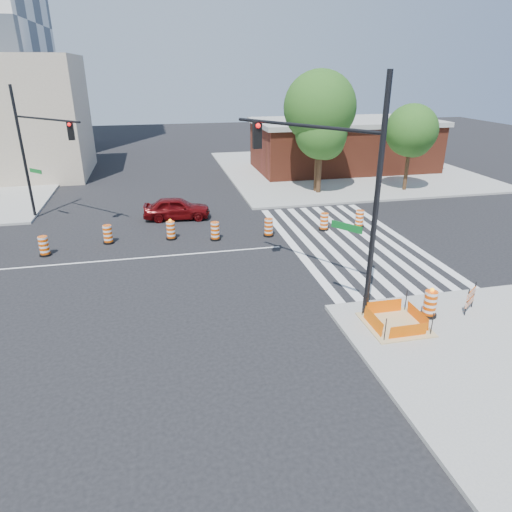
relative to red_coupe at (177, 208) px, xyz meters
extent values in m
plane|color=black|center=(-1.91, -6.17, -0.71)|extent=(120.00, 120.00, 0.00)
cube|color=gray|center=(16.09, 11.83, -0.63)|extent=(22.00, 22.00, 0.15)
cube|color=silver|center=(5.89, -6.17, -0.70)|extent=(0.45, 13.50, 0.01)
cube|color=silver|center=(6.79, -6.17, -0.70)|extent=(0.45, 13.50, 0.01)
cube|color=silver|center=(7.69, -6.17, -0.70)|extent=(0.45, 13.50, 0.01)
cube|color=silver|center=(8.59, -6.17, -0.70)|extent=(0.45, 13.50, 0.01)
cube|color=silver|center=(9.49, -6.17, -0.70)|extent=(0.45, 13.50, 0.01)
cube|color=silver|center=(10.39, -6.17, -0.70)|extent=(0.45, 13.50, 0.01)
cube|color=silver|center=(11.29, -6.17, -0.70)|extent=(0.45, 13.50, 0.01)
cube|color=silver|center=(12.19, -6.17, -0.70)|extent=(0.45, 13.50, 0.01)
cube|color=silver|center=(-1.91, -6.17, -0.70)|extent=(14.00, 0.12, 0.01)
cube|color=tan|center=(7.09, -15.17, -0.53)|extent=(2.20, 2.20, 0.05)
cube|color=#E95B04|center=(7.09, -16.07, -0.28)|extent=(1.44, 0.02, 0.55)
cube|color=#E95B04|center=(7.09, -14.27, -0.28)|extent=(1.44, 0.02, 0.55)
cube|color=#E95B04|center=(6.19, -15.17, -0.28)|extent=(0.02, 1.44, 0.55)
cube|color=#E95B04|center=(7.99, -15.17, -0.28)|extent=(0.02, 1.44, 0.55)
cylinder|color=black|center=(6.19, -16.07, -0.11)|extent=(0.04, 0.04, 0.90)
cylinder|color=black|center=(7.99, -16.07, -0.11)|extent=(0.04, 0.04, 0.90)
cylinder|color=black|center=(6.19, -14.27, -0.11)|extent=(0.04, 0.04, 0.90)
cylinder|color=black|center=(7.99, -14.27, -0.11)|extent=(0.04, 0.04, 0.90)
cube|color=maroon|center=(16.09, 11.83, 1.39)|extent=(16.00, 8.00, 4.20)
cube|color=gray|center=(16.09, 11.83, 3.69)|extent=(16.50, 8.50, 0.40)
imported|color=#510608|center=(0.00, 0.00, 0.00)|extent=(4.29, 2.06, 1.41)
cylinder|color=black|center=(6.37, -14.14, 3.84)|extent=(0.20, 0.20, 8.80)
cylinder|color=black|center=(4.44, -11.46, 6.26)|extent=(3.95, 5.44, 0.13)
cube|color=black|center=(3.10, -9.58, 5.71)|extent=(0.35, 0.31, 1.10)
sphere|color=#FF0C0C|center=(3.10, -9.76, 6.09)|extent=(0.20, 0.20, 0.20)
cube|color=#0C591E|center=(5.72, -13.24, 2.74)|extent=(0.80, 1.10, 0.27)
cylinder|color=black|center=(-8.97, 2.31, 3.41)|extent=(0.18, 0.18, 7.93)
cylinder|color=black|center=(-6.89, 0.18, 5.59)|extent=(4.24, 4.34, 0.12)
cube|color=black|center=(-5.44, -1.31, 5.09)|extent=(0.32, 0.28, 0.99)
sphere|color=#FF0C0C|center=(-5.44, -1.49, 5.44)|extent=(0.18, 0.18, 0.18)
cube|color=#0C591E|center=(-8.28, 1.60, 2.42)|extent=(0.86, 0.88, 0.25)
cylinder|color=black|center=(8.67, -14.82, -0.51)|extent=(0.61, 0.61, 0.10)
cylinder|color=#DA4904|center=(8.67, -14.82, 0.00)|extent=(0.49, 0.49, 0.97)
sphere|color=#FF990C|center=(8.67, -14.82, 0.56)|extent=(0.16, 0.16, 0.16)
cube|color=#DA4904|center=(10.40, -14.83, 0.22)|extent=(0.78, 0.60, 0.31)
cube|color=#DA4904|center=(10.40, -14.83, -0.14)|extent=(0.78, 0.60, 0.24)
cylinder|color=black|center=(10.06, -15.08, 0.00)|extent=(0.04, 0.04, 1.10)
cylinder|color=black|center=(10.73, -14.57, 0.00)|extent=(0.04, 0.04, 1.10)
cylinder|color=#382314|center=(10.90, 3.93, 1.32)|extent=(0.34, 0.34, 4.05)
sphere|color=#184E16|center=(10.90, 3.93, 3.85)|extent=(3.80, 3.80, 3.80)
sphere|color=#184E16|center=(11.43, 4.25, 3.22)|extent=(2.79, 2.79, 2.79)
sphere|color=#184E16|center=(10.47, 3.71, 3.47)|extent=(2.53, 2.53, 2.53)
cylinder|color=#382314|center=(10.87, 4.42, 2.10)|extent=(0.36, 0.36, 5.61)
sphere|color=#184E16|center=(10.87, 4.42, 5.61)|extent=(5.26, 5.26, 5.26)
sphere|color=#184E16|center=(11.43, 4.75, 4.73)|extent=(3.86, 3.86, 3.86)
sphere|color=#184E16|center=(10.43, 4.20, 5.08)|extent=(3.51, 3.51, 3.51)
cylinder|color=#382314|center=(17.74, 3.25, 1.36)|extent=(0.29, 0.29, 4.13)
sphere|color=#184E16|center=(17.74, 3.25, 3.94)|extent=(3.87, 3.87, 3.87)
sphere|color=#184E16|center=(18.19, 3.52, 3.29)|extent=(2.84, 2.84, 2.84)
sphere|color=#184E16|center=(17.38, 3.07, 3.55)|extent=(2.58, 2.58, 2.58)
cylinder|color=black|center=(-7.02, -4.73, -0.66)|extent=(0.60, 0.60, 0.10)
cylinder|color=#DA4904|center=(-7.02, -4.73, -0.16)|extent=(0.48, 0.48, 0.95)
cylinder|color=black|center=(-3.96, -3.59, -0.66)|extent=(0.60, 0.60, 0.10)
cylinder|color=#DA4904|center=(-3.96, -3.59, -0.16)|extent=(0.48, 0.48, 0.95)
cylinder|color=black|center=(-0.55, -3.67, -0.66)|extent=(0.60, 0.60, 0.10)
cylinder|color=#DA4904|center=(-0.55, -3.67, -0.16)|extent=(0.48, 0.48, 0.95)
sphere|color=#FF990C|center=(-0.55, -3.67, 0.39)|extent=(0.16, 0.16, 0.16)
cylinder|color=black|center=(1.86, -4.32, -0.66)|extent=(0.60, 0.60, 0.10)
cylinder|color=#DA4904|center=(1.86, -4.32, -0.16)|extent=(0.48, 0.48, 0.95)
cylinder|color=black|center=(4.94, -4.36, -0.66)|extent=(0.60, 0.60, 0.10)
cylinder|color=#DA4904|center=(4.94, -4.36, -0.16)|extent=(0.48, 0.48, 0.95)
cylinder|color=black|center=(8.41, -4.06, -0.66)|extent=(0.60, 0.60, 0.10)
cylinder|color=#DA4904|center=(8.41, -4.06, -0.16)|extent=(0.48, 0.48, 0.95)
cylinder|color=black|center=(10.71, -3.95, -0.66)|extent=(0.60, 0.60, 0.10)
cylinder|color=#DA4904|center=(10.71, -3.95, -0.16)|extent=(0.48, 0.48, 0.95)
camera|label=1|loc=(-1.09, -28.33, 8.28)|focal=32.00mm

